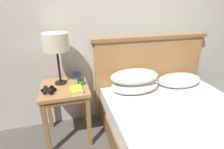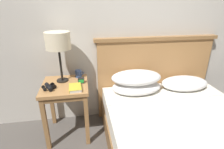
% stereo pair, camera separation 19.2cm
% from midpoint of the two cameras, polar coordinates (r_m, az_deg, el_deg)
% --- Properties ---
extents(wall_back, '(8.00, 0.06, 2.60)m').
position_cam_midpoint_polar(wall_back, '(2.18, 2.97, 17.37)').
color(wall_back, beige).
rests_on(wall_back, ground_plane).
extents(nightstand, '(0.50, 0.52, 0.66)m').
position_cam_midpoint_polar(nightstand, '(2.01, -12.26, -5.71)').
color(nightstand, '#AD7A47').
rests_on(nightstand, ground_plane).
extents(bed, '(1.61, 1.79, 1.10)m').
position_cam_midpoint_polar(bed, '(2.03, 23.85, -16.36)').
color(bed, brown).
rests_on(bed, ground_plane).
extents(table_lamp, '(0.26, 0.26, 0.55)m').
position_cam_midpoint_polar(table_lamp, '(1.92, -14.51, 10.27)').
color(table_lamp, black).
rests_on(table_lamp, nightstand).
extents(book_on_nightstand, '(0.14, 0.19, 0.03)m').
position_cam_midpoint_polar(book_on_nightstand, '(1.83, -9.09, -4.39)').
color(book_on_nightstand, silver).
rests_on(book_on_nightstand, nightstand).
extents(binoculars_pair, '(0.16, 0.16, 0.05)m').
position_cam_midpoint_polar(binoculars_pair, '(1.90, -17.23, -3.96)').
color(binoculars_pair, black).
rests_on(binoculars_pair, nightstand).
extents(coffee_mug, '(0.10, 0.08, 0.08)m').
position_cam_midpoint_polar(coffee_mug, '(2.11, -8.36, 0.21)').
color(coffee_mug, '#334C84').
rests_on(coffee_mug, nightstand).
extents(alarm_clock, '(0.07, 0.05, 0.06)m').
position_cam_midpoint_polar(alarm_clock, '(1.96, -7.29, -1.99)').
color(alarm_clock, black).
rests_on(alarm_clock, nightstand).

